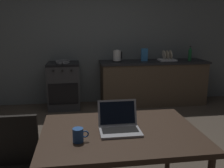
% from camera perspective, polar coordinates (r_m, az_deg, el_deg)
% --- Properties ---
extents(ground_plane, '(12.00, 12.00, 0.00)m').
position_cam_1_polar(ground_plane, '(3.11, -0.74, -17.12)').
color(ground_plane, '#473D33').
extents(back_wall, '(6.40, 0.10, 2.72)m').
position_cam_1_polar(back_wall, '(5.18, -1.07, 10.81)').
color(back_wall, slate).
rests_on(back_wall, ground_plane).
extents(kitchen_counter, '(2.16, 0.64, 0.89)m').
position_cam_1_polar(kitchen_counter, '(5.15, 9.32, 0.36)').
color(kitchen_counter, '#4C3D2D').
rests_on(kitchen_counter, ground_plane).
extents(stove_oven, '(0.60, 0.62, 0.89)m').
position_cam_1_polar(stove_oven, '(4.92, -10.96, -0.33)').
color(stove_oven, '#2D2D30').
rests_on(stove_oven, ground_plane).
extents(dining_table, '(1.25, 0.91, 0.76)m').
position_cam_1_polar(dining_table, '(2.04, 1.98, -12.53)').
color(dining_table, '#332319').
rests_on(dining_table, ground_plane).
extents(chair, '(0.40, 0.40, 0.88)m').
position_cam_1_polar(chair, '(2.19, -21.77, -17.00)').
color(chair, black).
rests_on(chair, ground_plane).
extents(laptop, '(0.32, 0.29, 0.22)m').
position_cam_1_polar(laptop, '(2.00, 1.68, -9.42)').
color(laptop, '#99999E').
rests_on(laptop, dining_table).
extents(electric_kettle, '(0.18, 0.16, 0.23)m').
position_cam_1_polar(electric_kettle, '(4.89, 1.15, 6.41)').
color(electric_kettle, black).
rests_on(electric_kettle, kitchen_counter).
extents(bottle, '(0.07, 0.07, 0.29)m').
position_cam_1_polar(bottle, '(5.29, 17.45, 6.64)').
color(bottle, '#19592D').
rests_on(bottle, kitchen_counter).
extents(frying_pan, '(0.27, 0.44, 0.05)m').
position_cam_1_polar(frying_pan, '(4.81, -11.21, 5.04)').
color(frying_pan, gray).
rests_on(frying_pan, stove_oven).
extents(coffee_mug, '(0.12, 0.08, 0.10)m').
position_cam_1_polar(coffee_mug, '(1.83, -7.73, -11.54)').
color(coffee_mug, '#264C8C').
rests_on(coffee_mug, dining_table).
extents(cereal_box, '(0.13, 0.05, 0.25)m').
position_cam_1_polar(cereal_box, '(5.03, 7.43, 6.67)').
color(cereal_box, '#3372B2').
rests_on(cereal_box, kitchen_counter).
extents(dish_rack, '(0.34, 0.26, 0.21)m').
position_cam_1_polar(dish_rack, '(5.16, 12.52, 5.77)').
color(dish_rack, silver).
rests_on(dish_rack, kitchen_counter).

